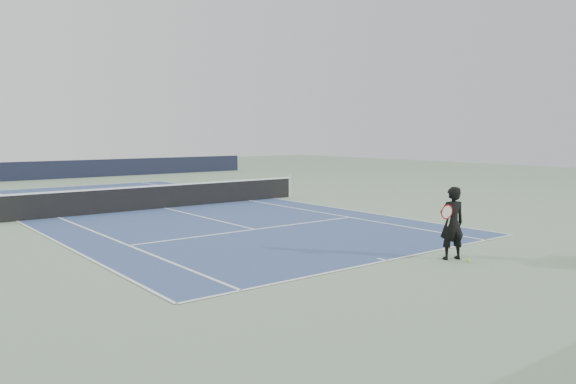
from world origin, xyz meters
TOP-DOWN VIEW (x-y plane):
  - ground at (0.00, 0.00)m, footprint 80.00×80.00m
  - court_surface at (0.00, 0.00)m, footprint 10.97×23.77m
  - tennis_net at (0.00, 0.00)m, footprint 12.90×0.10m
  - windscreen_far at (0.00, 17.88)m, footprint 30.00×0.25m
  - tennis_player at (1.35, -12.70)m, footprint 0.85×0.68m
  - tennis_ball at (1.43, -13.13)m, footprint 0.07×0.07m

SIDE VIEW (x-z plane):
  - ground at x=0.00m, z-range 0.00..0.00m
  - court_surface at x=0.00m, z-range 0.00..0.01m
  - tennis_ball at x=1.43m, z-range 0.00..0.07m
  - tennis_net at x=0.00m, z-range -0.03..1.04m
  - windscreen_far at x=0.00m, z-range 0.00..1.20m
  - tennis_player at x=1.35m, z-range 0.00..1.76m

